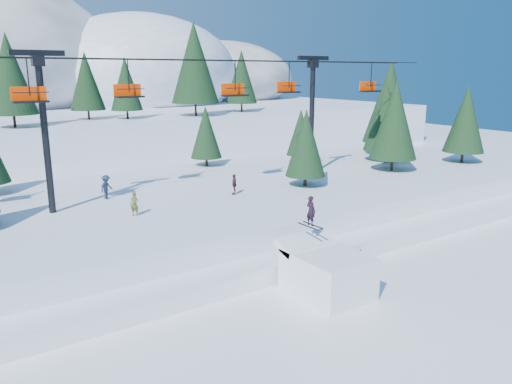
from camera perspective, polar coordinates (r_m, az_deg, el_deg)
ground at (r=24.85m, az=10.07°, el=-14.18°), size 160.00×160.00×0.00m
mid_shelf at (r=38.38m, az=-8.84°, el=-2.03°), size 70.00×22.00×2.50m
berm at (r=30.29m, az=-0.53°, el=-7.57°), size 70.00×6.00×1.10m
jump_kicker at (r=26.84m, az=8.02°, el=-8.99°), size 3.37×4.60×5.04m
chairlift at (r=37.83m, az=-7.00°, el=10.22°), size 46.00×3.21×10.28m
conifer_stand at (r=39.35m, az=-4.22°, el=7.24°), size 63.50×16.41×10.28m
distant_skiers at (r=37.75m, az=-10.57°, el=0.88°), size 30.96×8.62×1.75m
banner_near at (r=31.00m, az=9.44°, el=-7.28°), size 2.65×1.11×0.90m
banner_far at (r=35.80m, az=16.79°, el=-4.81°), size 2.82×0.51×0.90m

